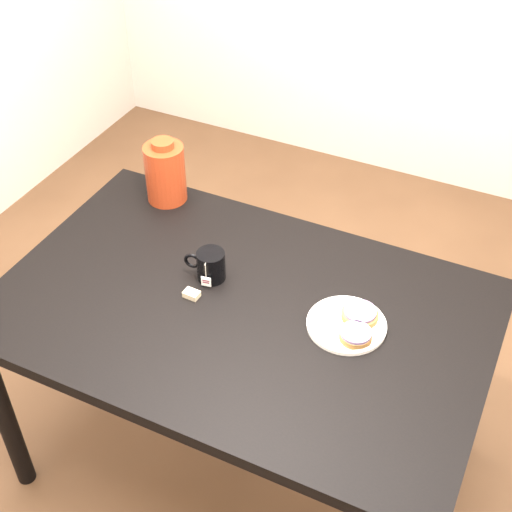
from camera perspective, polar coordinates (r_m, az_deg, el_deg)
name	(u,v)px	position (r m, az deg, el deg)	size (l,w,h in m)	color
ground_plane	(244,458)	(2.61, -0.98, -15.88)	(4.00, 4.00, 0.00)	brown
table	(241,326)	(2.09, -1.19, -5.66)	(1.40, 0.90, 0.75)	black
plate	(347,324)	(1.99, 7.25, -5.43)	(0.22, 0.22, 0.02)	white
bagel_back	(360,314)	(1.99, 8.31, -4.61)	(0.13, 0.13, 0.03)	brown
bagel_front	(356,335)	(1.94, 7.98, -6.27)	(0.11, 0.11, 0.03)	brown
mug	(210,265)	(2.09, -3.68, -0.74)	(0.13, 0.10, 0.09)	black
teabag_pouch	(192,294)	(2.06, -5.17, -3.06)	(0.04, 0.03, 0.02)	#C6B793
bagel_package	(165,172)	(2.40, -7.27, 6.65)	(0.17, 0.17, 0.22)	#651B0D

